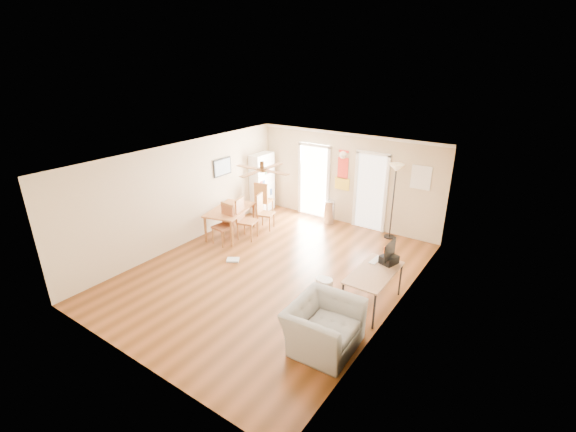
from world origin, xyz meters
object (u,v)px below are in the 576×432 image
Objects in this scene: computer_desk at (373,289)px; wastebasket_a at (322,285)px; dining_table at (231,222)px; wastebasket_b at (326,287)px; dining_chair_far at (264,199)px; armchair at (323,326)px; dining_chair_right_a at (266,212)px; dining_chair_right_b at (247,219)px; trash_can at (329,212)px; bookshelf at (262,183)px; dining_chair_near at (222,225)px; torchiere_lamp at (393,202)px; printer at (389,259)px.

computer_desk is 1.08m from wastebasket_a.
dining_table is 4.49× the size of wastebasket_b.
armchair is (4.41, -4.11, -0.14)m from dining_chair_far.
dining_table is at bearing 57.66° from armchair.
dining_chair_right_a is 0.79m from dining_chair_right_b.
trash_can is at bearing 25.69° from armchair.
trash_can is at bearing 130.67° from computer_desk.
bookshelf is 1.48m from dining_chair_right_a.
wastebasket_b is at bearing -17.11° from dining_table.
dining_chair_right_b reaches higher than dining_chair_right_a.
dining_chair_near is at bearing -68.20° from dining_table.
dining_chair_right_a is 5.02m from armchair.
dining_chair_far is 6.03m from armchair.
torchiere_lamp is 6.22× the size of wastebasket_b.
torchiere_lamp is 1.44× the size of computer_desk.
trash_can is at bearing 64.45° from dining_chair_near.
dining_chair_right_a reaches higher than dining_table.
bookshelf is 6.01× the size of wastebasket_a.
dining_chair_right_b is at bearing 159.05° from wastebasket_a.
dining_chair_near is at bearing -161.91° from printer.
dining_table is 2.11× the size of trash_can.
wastebasket_b is (3.96, -3.00, -0.74)m from bookshelf.
bookshelf reaches higher than trash_can.
wastebasket_b is (3.56, -1.10, -0.20)m from dining_table.
bookshelf is at bearing 109.52° from dining_chair_near.
dining_chair_near reaches higher than dining_chair_right_a.
dining_chair_right_b is 4.10m from printer.
trash_can is at bearing -45.53° from dining_chair_right_b.
dining_chair_near is at bearing 136.54° from dining_chair_right_b.
bookshelf is 1.75× the size of dining_chair_near.
dining_chair_right_b is 0.54× the size of torchiere_lamp.
dining_chair_near reaches higher than computer_desk.
dining_chair_right_a is at bearing 46.11° from armchair.
dining_chair_near is 4.39m from printer.
trash_can is 2.13× the size of wastebasket_b.
dining_chair_far is 3.35× the size of printer.
computer_desk is at bearing -49.33° from trash_can.
torchiere_lamp is 4.81m from armchair.
dining_table is 1.04× the size of computer_desk.
dining_table is 1.63m from dining_chair_far.
dining_chair_far is 4.48m from wastebasket_a.
dining_table is 1.38× the size of dining_chair_far.
wastebasket_b is (3.35, -0.56, -0.35)m from dining_chair_near.
torchiere_lamp is (3.74, 0.62, 0.48)m from dining_chair_far.
dining_chair_right_b is (0.55, 0.05, 0.18)m from dining_table.
dining_chair_right_b is at bearing -121.38° from trash_can.
bookshelf is at bearing 12.99° from dining_chair_right_b.
dining_chair_right_b is at bearing 165.77° from computer_desk.
dining_chair_far is at bearing 150.87° from computer_desk.
wastebasket_a is 0.12m from wastebasket_b.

